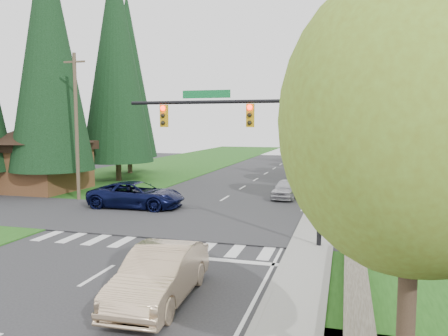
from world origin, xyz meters
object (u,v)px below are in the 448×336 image
at_px(suv_navy, 137,195).
at_px(parked_car_b, 313,177).
at_px(sedan_champagne, 160,275).
at_px(parked_car_a, 286,189).
at_px(parked_car_e, 315,157).
at_px(parked_car_c, 303,170).
at_px(parked_car_d, 311,162).

height_order(suv_navy, parked_car_b, suv_navy).
xyz_separation_m(sedan_champagne, parked_car_b, (2.60, 25.61, -0.01)).
relative_size(sedan_champagne, parked_car_a, 1.23).
bearing_deg(parked_car_a, sedan_champagne, -89.15).
bearing_deg(parked_car_b, parked_car_e, 86.03).
height_order(suv_navy, parked_car_a, suv_navy).
bearing_deg(suv_navy, parked_car_c, -25.50).
distance_m(suv_navy, parked_car_c, 20.70).
height_order(parked_car_c, parked_car_e, parked_car_e).
xyz_separation_m(parked_car_c, parked_car_d, (0.00, 9.29, 0.08)).
height_order(parked_car_b, parked_car_e, parked_car_e).
relative_size(suv_navy, parked_car_c, 1.35).
relative_size(suv_navy, parked_car_a, 1.50).
bearing_deg(sedan_champagne, suv_navy, 116.66).
xyz_separation_m(suv_navy, parked_car_a, (8.52, 6.16, -0.15)).
bearing_deg(parked_car_e, parked_car_a, -89.86).
xyz_separation_m(parked_car_b, parked_car_c, (-1.40, 6.22, -0.06)).
distance_m(sedan_champagne, parked_car_d, 41.14).
xyz_separation_m(parked_car_a, parked_car_e, (0.00, 29.85, 0.11)).
xyz_separation_m(parked_car_c, parked_car_e, (0.00, 17.14, 0.06)).
bearing_deg(parked_car_c, parked_car_d, 86.81).
bearing_deg(parked_car_c, parked_car_e, 86.80).
bearing_deg(sedan_champagne, parked_car_e, 85.79).
xyz_separation_m(parked_car_a, parked_car_d, (0.00, 22.00, 0.13)).
bearing_deg(sedan_champagne, parked_car_d, 85.52).
bearing_deg(sedan_champagne, parked_car_a, 83.61).
distance_m(suv_navy, parked_car_e, 37.00).
bearing_deg(suv_navy, parked_car_e, -14.52).
bearing_deg(parked_car_d, sedan_champagne, -84.43).
bearing_deg(suv_navy, parked_car_b, -39.30).
bearing_deg(parked_car_d, suv_navy, -99.59).
distance_m(sedan_champagne, parked_car_a, 19.16).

